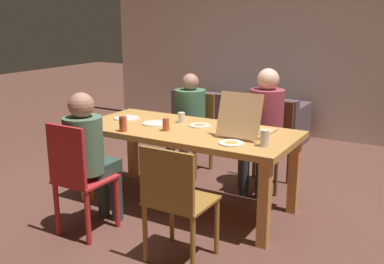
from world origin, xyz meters
The scene contains 20 objects.
ground_plane centered at (0.00, 0.00, 0.00)m, with size 20.00×20.00×0.00m, color brown.
back_wall centered at (0.00, 3.16, 1.32)m, with size 6.41×0.12×2.63m, color silver.
dining_table centered at (0.00, 0.00, 0.67)m, with size 2.02×0.92×0.77m.
chair_0 centered at (-0.46, 0.94, 0.47)m, with size 0.41×0.45×0.90m.
person_0 centered at (-0.46, 0.80, 0.68)m, with size 0.34×0.51×1.15m.
chair_1 centered at (0.45, 0.95, 0.51)m, with size 0.45×0.45×0.90m.
person_1 centered at (0.45, 0.80, 0.74)m, with size 0.35×0.56×1.26m.
chair_2 centered at (-0.46, -0.95, 0.51)m, with size 0.40×0.42×0.96m.
person_2 centered at (-0.46, -0.80, 0.70)m, with size 0.32×0.50×1.19m.
chair_3 centered at (0.45, -0.93, 0.52)m, with size 0.46×0.42×0.90m.
pizza_box_0 centered at (0.57, 0.10, 0.82)m, with size 0.38×0.49×0.39m.
plate_0 centered at (-0.72, 0.04, 0.77)m, with size 0.25×0.25×0.01m.
plate_1 centered at (-0.35, 0.00, 0.77)m, with size 0.25×0.25×0.01m.
plate_2 centered at (0.57, -0.26, 0.78)m, with size 0.20×0.20×0.03m.
plate_3 centered at (0.06, 0.14, 0.78)m, with size 0.20×0.20×0.03m.
drinking_glass_0 centered at (0.83, -0.19, 0.84)m, with size 0.07×0.07×0.13m, color silver.
drinking_glass_1 centered at (-0.43, -0.38, 0.84)m, with size 0.07×0.07×0.14m, color #B84B2A.
drinking_glass_2 centered at (-0.16, 0.17, 0.82)m, with size 0.07×0.07×0.10m, color silver.
drinking_glass_3 centered at (-0.12, -0.17, 0.82)m, with size 0.06×0.06×0.11m, color #BE502E.
couch centered at (-0.58, 2.48, 0.26)m, with size 1.91×0.77×0.69m.
Camera 1 is at (2.04, -3.43, 1.78)m, focal length 41.91 mm.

